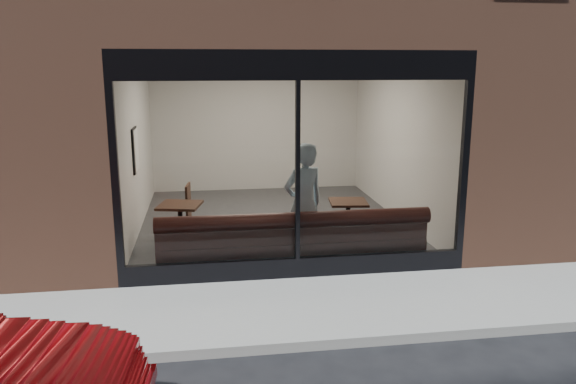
{
  "coord_description": "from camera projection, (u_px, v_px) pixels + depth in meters",
  "views": [
    {
      "loc": [
        -1.28,
        -5.49,
        3.0
      ],
      "look_at": [
        -0.08,
        2.4,
        1.19
      ],
      "focal_mm": 35.0,
      "sensor_mm": 36.0,
      "label": 1
    }
  ],
  "objects": [
    {
      "name": "storefront_header",
      "position": [
        298.0,
        65.0,
        7.46
      ],
      "size": [
        5.0,
        0.1,
        0.4
      ],
      "primitive_type": "cube",
      "color": "black",
      "rests_on": "host_building_upper"
    },
    {
      "name": "sidewalk_near",
      "position": [
        311.0,
        307.0,
        7.1
      ],
      "size": [
        40.0,
        2.0,
        0.01
      ],
      "primitive_type": "cube",
      "color": "gray",
      "rests_on": "ground"
    },
    {
      "name": "cafe_table_left",
      "position": [
        180.0,
        205.0,
        9.26
      ],
      "size": [
        0.79,
        0.79,
        0.04
      ],
      "primitive_type": "cube",
      "rotation": [
        0.0,
        0.0,
        -0.23
      ],
      "color": "black",
      "rests_on": "cafe_floor"
    },
    {
      "name": "cafe_wall_back",
      "position": [
        257.0,
        125.0,
        13.49
      ],
      "size": [
        5.0,
        0.0,
        5.0
      ],
      "primitive_type": "plane",
      "rotation": [
        1.57,
        0.0,
        0.0
      ],
      "color": "silver",
      "rests_on": "ground"
    },
    {
      "name": "wall_poster",
      "position": [
        136.0,
        150.0,
        9.82
      ],
      "size": [
        0.02,
        0.55,
        0.73
      ],
      "primitive_type": "cube",
      "color": "white",
      "rests_on": "cafe_wall_left"
    },
    {
      "name": "banquette",
      "position": [
        293.0,
        254.0,
        8.45
      ],
      "size": [
        4.0,
        0.55,
        0.45
      ],
      "primitive_type": "cube",
      "color": "#371514",
      "rests_on": "cafe_floor"
    },
    {
      "name": "host_building_pier_left",
      "position": [
        95.0,
        127.0,
        12.95
      ],
      "size": [
        2.5,
        12.0,
        3.2
      ],
      "primitive_type": "cube",
      "color": "brown",
      "rests_on": "ground"
    },
    {
      "name": "cafe_chair_left",
      "position": [
        178.0,
        223.0,
        10.02
      ],
      "size": [
        0.51,
        0.51,
        0.04
      ],
      "primitive_type": "cube",
      "rotation": [
        0.0,
        0.0,
        3.04
      ],
      "color": "black",
      "rests_on": "cafe_floor"
    },
    {
      "name": "cafe_table_right",
      "position": [
        348.0,
        202.0,
        9.46
      ],
      "size": [
        0.69,
        0.69,
        0.04
      ],
      "primitive_type": "cube",
      "rotation": [
        0.0,
        0.0,
        -0.12
      ],
      "color": "black",
      "rests_on": "cafe_floor"
    },
    {
      "name": "storefront_glass",
      "position": [
        298.0,
        173.0,
        7.75
      ],
      "size": [
        4.8,
        0.0,
        4.8
      ],
      "primitive_type": "plane",
      "rotation": [
        1.57,
        0.0,
        0.0
      ],
      "color": "white",
      "rests_on": "storefront_kick"
    },
    {
      "name": "storefront_mullion",
      "position": [
        298.0,
        172.0,
        7.78
      ],
      "size": [
        0.06,
        0.1,
        2.5
      ],
      "primitive_type": "cube",
      "color": "black",
      "rests_on": "storefront_kick"
    },
    {
      "name": "person",
      "position": [
        304.0,
        204.0,
        8.54
      ],
      "size": [
        0.8,
        0.68,
        1.87
      ],
      "primitive_type": "imported",
      "rotation": [
        0.0,
        0.0,
        3.55
      ],
      "color": "#A3C1D3",
      "rests_on": "cafe_floor"
    },
    {
      "name": "kerb_near",
      "position": [
        329.0,
        343.0,
        6.08
      ],
      "size": [
        40.0,
        0.1,
        0.12
      ],
      "primitive_type": "cube",
      "color": "gray",
      "rests_on": "ground"
    },
    {
      "name": "cafe_floor",
      "position": [
        272.0,
        221.0,
        10.96
      ],
      "size": [
        6.0,
        6.0,
        0.0
      ],
      "primitive_type": "plane",
      "color": "#2D2D30",
      "rests_on": "ground"
    },
    {
      "name": "cafe_wall_left",
      "position": [
        137.0,
        144.0,
        10.25
      ],
      "size": [
        0.0,
        6.0,
        6.0
      ],
      "primitive_type": "plane",
      "rotation": [
        1.57,
        0.0,
        1.57
      ],
      "color": "silver",
      "rests_on": "ground"
    },
    {
      "name": "host_building_pier_right",
      "position": [
        406.0,
        122.0,
        14.05
      ],
      "size": [
        2.5,
        12.0,
        3.2
      ],
      "primitive_type": "cube",
      "color": "brown",
      "rests_on": "ground"
    },
    {
      "name": "storefront_kick",
      "position": [
        297.0,
        267.0,
        8.08
      ],
      "size": [
        5.0,
        0.1,
        0.3
      ],
      "primitive_type": "cube",
      "color": "black",
      "rests_on": "ground"
    },
    {
      "name": "cafe_wall_right",
      "position": [
        398.0,
        138.0,
        10.97
      ],
      "size": [
        0.0,
        6.0,
        6.0
      ],
      "primitive_type": "plane",
      "rotation": [
        1.57,
        0.0,
        -1.57
      ],
      "color": "silver",
      "rests_on": "ground"
    },
    {
      "name": "ground",
      "position": [
        328.0,
        346.0,
        6.14
      ],
      "size": [
        120.0,
        120.0,
        0.0
      ],
      "primitive_type": "plane",
      "color": "black",
      "rests_on": "ground"
    },
    {
      "name": "cafe_ceiling",
      "position": [
        271.0,
        54.0,
        10.26
      ],
      "size": [
        6.0,
        6.0,
        0.0
      ],
      "primitive_type": "plane",
      "rotation": [
        3.14,
        0.0,
        0.0
      ],
      "color": "white",
      "rests_on": "host_building_upper"
    },
    {
      "name": "host_building_backfill",
      "position": [
        247.0,
        114.0,
        16.39
      ],
      "size": [
        5.0,
        6.0,
        3.2
      ],
      "primitive_type": "cube",
      "color": "brown",
      "rests_on": "ground"
    }
  ]
}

